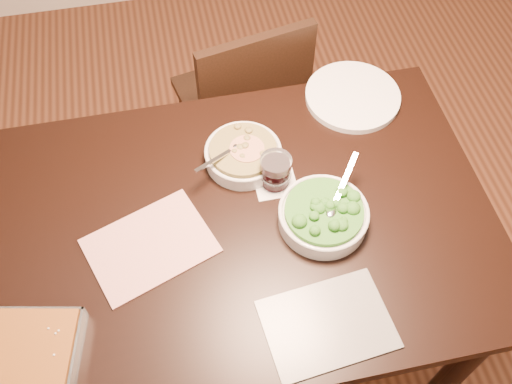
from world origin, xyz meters
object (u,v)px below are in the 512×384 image
(broccoli_bowl, at_px, (323,215))
(stew_bowl, at_px, (243,154))
(table, at_px, (228,242))
(chair_far, at_px, (245,101))
(baking_dish, at_px, (5,360))
(dinner_plate, at_px, (353,96))
(wine_tumbler, at_px, (276,170))

(broccoli_bowl, bearing_deg, stew_bowl, 124.32)
(table, height_order, chair_far, chair_far)
(baking_dish, bearing_deg, stew_bowl, 48.25)
(dinner_plate, bearing_deg, chair_far, 131.65)
(broccoli_bowl, xyz_separation_m, chair_far, (-0.07, 0.71, -0.30))
(broccoli_bowl, distance_m, wine_tumbler, 0.18)
(baking_dish, bearing_deg, wine_tumbler, 39.90)
(broccoli_bowl, bearing_deg, chair_far, 95.55)
(broccoli_bowl, distance_m, chair_far, 0.78)
(stew_bowl, xyz_separation_m, broccoli_bowl, (0.16, -0.24, 0.00))
(chair_far, bearing_deg, wine_tumbler, 75.62)
(stew_bowl, distance_m, wine_tumbler, 0.12)
(table, distance_m, chair_far, 0.71)
(broccoli_bowl, bearing_deg, wine_tumbler, 121.74)
(table, bearing_deg, stew_bowl, 66.79)
(table, xyz_separation_m, broccoli_bowl, (0.25, -0.04, 0.13))
(broccoli_bowl, height_order, chair_far, chair_far)
(stew_bowl, bearing_deg, wine_tumbler, -51.70)
(baking_dish, height_order, dinner_plate, baking_dish)
(wine_tumbler, xyz_separation_m, chair_far, (0.02, 0.56, -0.32))
(table, distance_m, baking_dish, 0.61)
(table, height_order, baking_dish, baking_dish)
(broccoli_bowl, height_order, dinner_plate, broccoli_bowl)
(stew_bowl, height_order, broccoli_bowl, broccoli_bowl)
(wine_tumbler, relative_size, dinner_plate, 0.33)
(table, bearing_deg, chair_far, 75.25)
(table, height_order, dinner_plate, dinner_plate)
(baking_dish, xyz_separation_m, wine_tumbler, (0.69, 0.37, 0.02))
(baking_dish, xyz_separation_m, chair_far, (0.71, 0.93, -0.30))
(wine_tumbler, distance_m, chair_far, 0.65)
(stew_bowl, bearing_deg, table, -113.21)
(table, xyz_separation_m, chair_far, (0.18, 0.67, -0.18))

